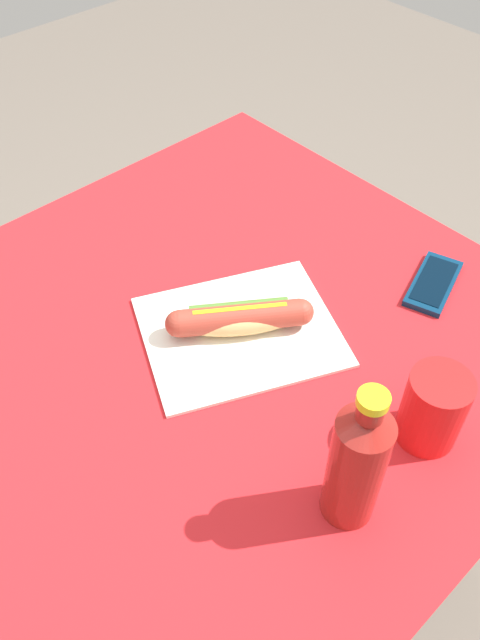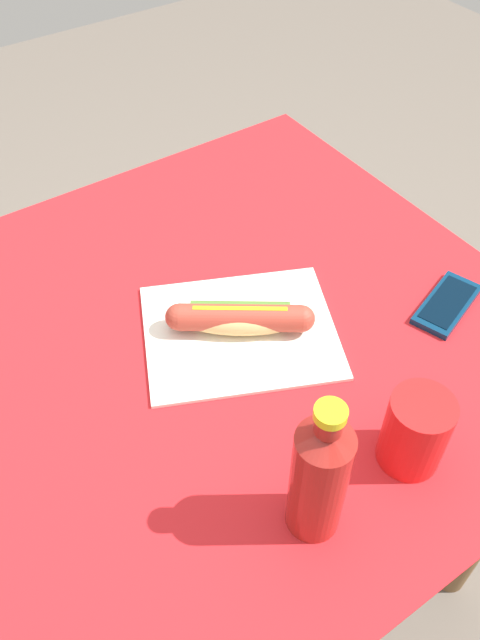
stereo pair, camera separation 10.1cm
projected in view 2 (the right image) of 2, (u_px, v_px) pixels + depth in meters
ground_plane at (224, 541)px, 1.60m from camera, size 6.00×6.00×0.00m
dining_table at (218, 388)px, 1.14m from camera, size 1.01×0.98×0.78m
paper_wrapper at (240, 331)px, 1.03m from camera, size 0.38×0.35×0.01m
hot_dog at (240, 318)px, 1.01m from camera, size 0.20×0.15×0.05m
cell_phone at (447, 304)px, 1.07m from camera, size 0.16×0.11×0.01m
soda_bottle at (319, 476)px, 0.74m from camera, size 0.07×0.07×0.24m
drinking_cup at (415, 432)px, 0.84m from camera, size 0.09×0.09×0.12m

